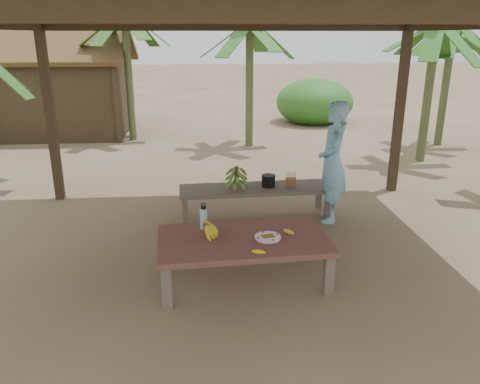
{
  "coord_description": "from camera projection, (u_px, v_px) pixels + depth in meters",
  "views": [
    {
      "loc": [
        -0.46,
        -5.17,
        2.55
      ],
      "look_at": [
        -0.03,
        0.01,
        0.8
      ],
      "focal_mm": 35.0,
      "sensor_mm": 36.0,
      "label": 1
    }
  ],
  "objects": [
    {
      "name": "ground",
      "position": [
        242.0,
        254.0,
        5.74
      ],
      "size": [
        80.0,
        80.0,
        0.0
      ],
      "primitive_type": "plane",
      "color": "brown",
      "rests_on": "ground"
    },
    {
      "name": "pavilion",
      "position": [
        242.0,
        12.0,
        4.84
      ],
      "size": [
        6.6,
        5.6,
        2.95
      ],
      "color": "black",
      "rests_on": "ground"
    },
    {
      "name": "work_table",
      "position": [
        243.0,
        243.0,
        4.99
      ],
      "size": [
        1.86,
        1.11,
        0.5
      ],
      "rotation": [
        0.0,
        0.0,
        0.06
      ],
      "color": "brown",
      "rests_on": "ground"
    },
    {
      "name": "bench",
      "position": [
        255.0,
        191.0,
        6.81
      ],
      "size": [
        2.22,
        0.7,
        0.45
      ],
      "rotation": [
        0.0,
        0.0,
        0.04
      ],
      "color": "brown",
      "rests_on": "ground"
    },
    {
      "name": "ripe_banana_bunch",
      "position": [
        205.0,
        229.0,
        4.99
      ],
      "size": [
        0.3,
        0.27,
        0.16
      ],
      "primitive_type": null,
      "rotation": [
        0.0,
        0.0,
        0.14
      ],
      "color": "yellow",
      "rests_on": "work_table"
    },
    {
      "name": "plate",
      "position": [
        268.0,
        237.0,
        4.94
      ],
      "size": [
        0.28,
        0.28,
        0.04
      ],
      "color": "white",
      "rests_on": "work_table"
    },
    {
      "name": "loose_banana_front",
      "position": [
        259.0,
        252.0,
        4.6
      ],
      "size": [
        0.14,
        0.05,
        0.04
      ],
      "primitive_type": "ellipsoid",
      "rotation": [
        0.0,
        0.0,
        1.55
      ],
      "color": "yellow",
      "rests_on": "work_table"
    },
    {
      "name": "loose_banana_side",
      "position": [
        289.0,
        232.0,
        5.07
      ],
      "size": [
        0.13,
        0.11,
        0.04
      ],
      "primitive_type": "ellipsoid",
      "rotation": [
        0.0,
        0.0,
        0.97
      ],
      "color": "yellow",
      "rests_on": "work_table"
    },
    {
      "name": "water_flask",
      "position": [
        204.0,
        218.0,
        5.18
      ],
      "size": [
        0.08,
        0.08,
        0.31
      ],
      "color": "#44A4D4",
      "rests_on": "work_table"
    },
    {
      "name": "green_banana_stalk",
      "position": [
        236.0,
        177.0,
        6.7
      ],
      "size": [
        0.31,
        0.31,
        0.34
      ],
      "primitive_type": null,
      "rotation": [
        0.0,
        0.0,
        0.04
      ],
      "color": "#598C2D",
      "rests_on": "bench"
    },
    {
      "name": "cooking_pot",
      "position": [
        268.0,
        181.0,
        6.81
      ],
      "size": [
        0.19,
        0.19,
        0.17
      ],
      "primitive_type": "cylinder",
      "color": "black",
      "rests_on": "bench"
    },
    {
      "name": "skewer_rack",
      "position": [
        291.0,
        179.0,
        6.77
      ],
      "size": [
        0.18,
        0.09,
        0.24
      ],
      "primitive_type": null,
      "rotation": [
        0.0,
        0.0,
        0.04
      ],
      "color": "#A57F47",
      "rests_on": "bench"
    },
    {
      "name": "woman",
      "position": [
        332.0,
        163.0,
        6.54
      ],
      "size": [
        0.51,
        0.69,
        1.71
      ],
      "primitive_type": "imported",
      "rotation": [
        0.0,
        0.0,
        -1.75
      ],
      "color": "#7DC7ED",
      "rests_on": "ground"
    },
    {
      "name": "hut",
      "position": [
        50.0,
        92.0,
        12.59
      ],
      "size": [
        4.4,
        3.43,
        2.85
      ],
      "color": "black",
      "rests_on": "ground"
    },
    {
      "name": "banana_plant_ne",
      "position": [
        435.0,
        35.0,
        9.19
      ],
      "size": [
        1.8,
        1.8,
        3.03
      ],
      "color": "#596638",
      "rests_on": "ground"
    },
    {
      "name": "banana_plant_n",
      "position": [
        250.0,
        34.0,
        10.54
      ],
      "size": [
        1.8,
        1.8,
        3.06
      ],
      "color": "#596638",
      "rests_on": "ground"
    },
    {
      "name": "banana_plant_nw",
      "position": [
        125.0,
        23.0,
        11.13
      ],
      "size": [
        1.8,
        1.8,
        3.32
      ],
      "color": "#596638",
      "rests_on": "ground"
    },
    {
      "name": "banana_plant_far",
      "position": [
        453.0,
        33.0,
        10.65
      ],
      "size": [
        1.8,
        1.8,
        3.08
      ],
      "color": "#596638",
      "rests_on": "ground"
    }
  ]
}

